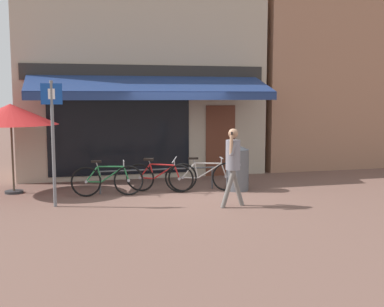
# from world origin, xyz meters

# --- Properties ---
(ground_plane) EXTENTS (160.00, 160.00, 0.00)m
(ground_plane) POSITION_xyz_m (0.00, 0.00, 0.00)
(ground_plane) COLOR brown
(shop_front) EXTENTS (7.25, 4.56, 5.76)m
(shop_front) POSITION_xyz_m (-0.57, 4.30, 2.87)
(shop_front) COLOR tan
(shop_front) RESTS_ON ground_plane
(neighbour_building) EXTENTS (7.53, 4.00, 6.99)m
(neighbour_building) POSITION_xyz_m (7.03, 4.82, 3.49)
(neighbour_building) COLOR #9E7056
(neighbour_building) RESTS_ON ground_plane
(bike_rack_rail) EXTENTS (2.95, 0.04, 0.57)m
(bike_rack_rail) POSITION_xyz_m (-0.64, 0.92, 0.46)
(bike_rack_rail) COLOR #47494F
(bike_rack_rail) RESTS_ON ground_plane
(bicycle_green) EXTENTS (1.72, 0.52, 0.87)m
(bicycle_green) POSITION_xyz_m (-1.92, 0.64, 0.38)
(bicycle_green) COLOR black
(bicycle_green) RESTS_ON ground_plane
(bicycle_red) EXTENTS (1.63, 0.88, 0.89)m
(bicycle_red) POSITION_xyz_m (-0.64, 0.75, 0.38)
(bicycle_red) COLOR black
(bicycle_red) RESTS_ON ground_plane
(bicycle_silver) EXTENTS (1.81, 0.52, 0.86)m
(bicycle_silver) POSITION_xyz_m (0.48, 0.60, 0.39)
(bicycle_silver) COLOR black
(bicycle_silver) RESTS_ON ground_plane
(pedestrian_adult) EXTENTS (0.59, 0.48, 1.70)m
(pedestrian_adult) POSITION_xyz_m (0.61, -1.17, 1.05)
(pedestrian_adult) COLOR slate
(pedestrian_adult) RESTS_ON ground_plane
(litter_bin) EXTENTS (0.58, 0.58, 1.15)m
(litter_bin) POSITION_xyz_m (1.33, 0.52, 0.58)
(litter_bin) COLOR #515459
(litter_bin) RESTS_ON ground_plane
(parking_sign) EXTENTS (0.44, 0.07, 2.70)m
(parking_sign) POSITION_xyz_m (-3.10, -0.22, 1.64)
(parking_sign) COLOR slate
(parking_sign) RESTS_ON ground_plane
(cafe_parasol) EXTENTS (2.25, 2.25, 2.19)m
(cafe_parasol) POSITION_xyz_m (-4.12, 1.56, 1.93)
(cafe_parasol) COLOR #4C3D2D
(cafe_parasol) RESTS_ON ground_plane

